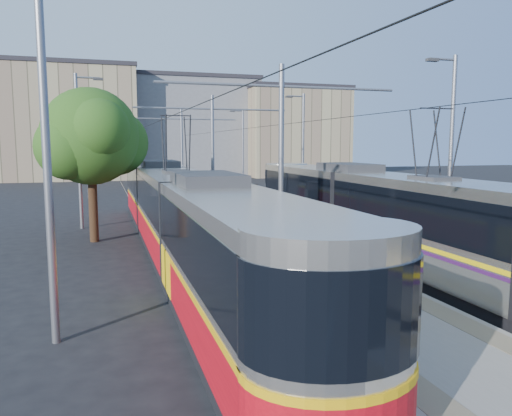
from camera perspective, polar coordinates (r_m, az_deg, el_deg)
name	(u,v)px	position (r m, az deg, el deg)	size (l,w,h in m)	color
ground	(400,337)	(12.25, 16.09, -13.99)	(160.00, 160.00, 0.00)	black
platform	(225,222)	(27.58, -3.58, -1.61)	(4.00, 50.00, 0.30)	gray
tactile_strip_left	(199,220)	(27.26, -6.54, -1.42)	(0.70, 50.00, 0.01)	gray
tactile_strip_right	(250,218)	(27.93, -0.69, -1.17)	(0.70, 50.00, 0.01)	gray
rails	(225,224)	(27.61, -3.57, -1.89)	(8.71, 70.00, 0.03)	gray
tram_left	(177,213)	(19.90, -8.97, -0.58)	(2.43, 29.48, 5.50)	black
tram_right	(431,224)	(16.85, 19.42, -1.78)	(2.43, 28.28, 5.50)	black
catenary	(238,142)	(24.50, -2.08, 7.56)	(9.20, 70.00, 7.00)	slate
street_lamps	(209,148)	(31.16, -5.38, 6.83)	(15.18, 38.22, 8.00)	slate
shelter	(248,204)	(25.26, -0.90, 0.51)	(0.83, 1.09, 2.15)	black
tree	(97,138)	(23.73, -17.71, 7.58)	(4.75, 4.39, 6.90)	#382314
building_left	(71,123)	(69.65, -20.39, 9.10)	(16.32, 12.24, 14.41)	tan
building_centre	(189,127)	(74.58, -7.69, 9.12)	(18.36, 14.28, 13.87)	slate
building_right	(293,132)	(72.50, 4.23, 8.68)	(14.28, 10.20, 12.51)	tan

